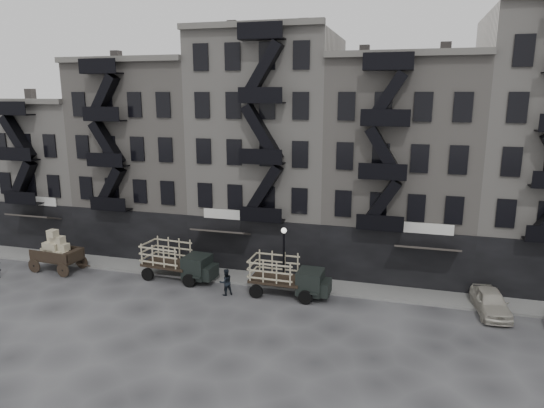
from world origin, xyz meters
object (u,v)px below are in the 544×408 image
(stake_truck_west, at_px, (177,259))
(pedestrian_mid, at_px, (226,282))
(wagon, at_px, (55,247))
(car_east, at_px, (491,302))
(stake_truck_east, at_px, (287,274))

(stake_truck_west, bearing_deg, pedestrian_mid, -16.35)
(wagon, height_order, pedestrian_mid, wagon)
(wagon, distance_m, pedestrian_mid, 13.70)
(stake_truck_west, height_order, pedestrian_mid, stake_truck_west)
(car_east, distance_m, pedestrian_mid, 16.22)
(car_east, relative_size, pedestrian_mid, 2.40)
(wagon, xyz_separation_m, stake_truck_west, (9.41, 0.87, -0.27))
(stake_truck_east, relative_size, car_east, 1.23)
(car_east, bearing_deg, pedestrian_mid, 179.45)
(car_east, bearing_deg, wagon, 175.07)
(wagon, distance_m, stake_truck_west, 9.45)
(wagon, distance_m, stake_truck_east, 17.50)
(pedestrian_mid, bearing_deg, wagon, -46.04)
(wagon, relative_size, car_east, 0.90)
(wagon, bearing_deg, pedestrian_mid, 1.17)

